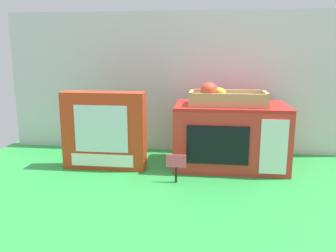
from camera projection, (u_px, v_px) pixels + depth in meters
The scene contains 6 objects.
ground_plane at pixel (179, 168), 1.40m from camera, with size 1.70×1.70×0.00m, color green.
display_back_panel at pixel (185, 83), 1.59m from camera, with size 1.61×0.03×0.62m, color silver.
toy_microwave at pixel (230, 135), 1.40m from camera, with size 0.43×0.27×0.25m.
food_groups_crate at pixel (224, 98), 1.35m from camera, with size 0.29×0.15×0.09m.
cookie_set_box at pixel (104, 131), 1.37m from camera, with size 0.32×0.08×0.30m.
price_sign at pixel (176, 164), 1.23m from camera, with size 0.07×0.01×0.10m.
Camera 1 is at (0.13, -1.33, 0.46)m, focal length 38.07 mm.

